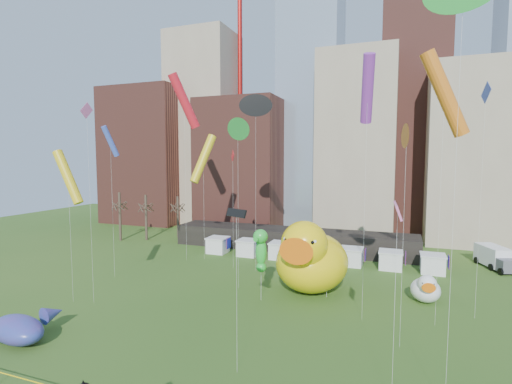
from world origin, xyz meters
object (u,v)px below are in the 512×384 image
at_px(seahorse_purple, 327,262).
at_px(box_truck, 495,257).
at_px(big_duck, 310,258).
at_px(small_duck, 426,289).
at_px(seahorse_green, 261,247).
at_px(whale_inflatable, 20,328).

distance_m(seahorse_purple, box_truck, 26.52).
xyz_separation_m(big_duck, small_duck, (11.49, 1.23, -2.34)).
height_order(small_duck, seahorse_purple, seahorse_purple).
distance_m(seahorse_green, seahorse_purple, 7.14).
height_order(big_duck, whale_inflatable, big_duck).
xyz_separation_m(seahorse_purple, box_truck, (18.91, 18.45, -2.32)).
bearing_deg(big_duck, whale_inflatable, -130.91).
height_order(small_duck, box_truck, small_duck).
distance_m(big_duck, small_duck, 11.79).
height_order(seahorse_green, whale_inflatable, seahorse_green).
bearing_deg(whale_inflatable, big_duck, 55.88).
distance_m(seahorse_purple, whale_inflatable, 27.82).
bearing_deg(seahorse_purple, small_duck, 21.42).
xyz_separation_m(seahorse_green, seahorse_purple, (6.10, 3.26, -1.77)).
height_order(big_duck, seahorse_purple, big_duck).
relative_size(seahorse_purple, box_truck, 0.76).
bearing_deg(box_truck, seahorse_purple, -155.52).
bearing_deg(big_duck, box_truck, 44.43).
bearing_deg(box_truck, big_duck, -159.50).
bearing_deg(small_duck, seahorse_green, -165.68).
distance_m(whale_inflatable, box_truck, 54.09).
bearing_deg(small_duck, big_duck, -178.14).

